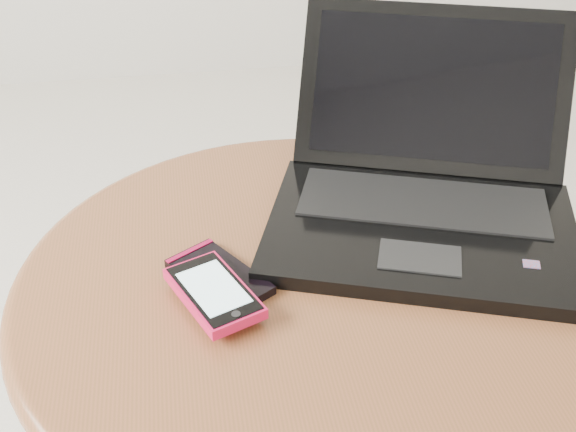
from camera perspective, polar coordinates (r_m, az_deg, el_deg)
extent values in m
cylinder|color=#512A14|center=(1.01, 1.31, -16.41)|extent=(0.11, 0.11, 0.47)
cylinder|color=brown|center=(0.83, 1.53, -5.26)|extent=(0.64, 0.64, 0.03)
torus|color=brown|center=(0.83, 1.53, -5.26)|extent=(0.67, 0.67, 0.03)
cube|color=black|center=(0.88, 10.45, -1.22)|extent=(0.43, 0.36, 0.02)
cube|color=black|center=(0.92, 10.61, 1.11)|extent=(0.33, 0.21, 0.00)
cube|color=black|center=(0.82, 10.39, -3.24)|extent=(0.11, 0.08, 0.00)
cube|color=red|center=(0.84, 18.69, -3.63)|extent=(0.02, 0.02, 0.00)
cube|color=black|center=(1.00, 11.38, 9.82)|extent=(0.38, 0.24, 0.20)
cube|color=black|center=(0.99, 11.39, 9.85)|extent=(0.33, 0.20, 0.16)
cube|color=black|center=(0.81, -5.46, -4.80)|extent=(0.12, 0.14, 0.01)
cube|color=#A40B39|center=(0.84, -7.77, -2.74)|extent=(0.06, 0.04, 0.00)
cube|color=#E1154A|center=(0.77, -5.89, -6.08)|extent=(0.10, 0.13, 0.01)
cube|color=black|center=(0.77, -5.92, -5.69)|extent=(0.10, 0.13, 0.00)
cube|color=silver|center=(0.76, -5.92, -5.64)|extent=(0.08, 0.10, 0.00)
cylinder|color=black|center=(0.73, -4.13, -7.73)|extent=(0.01, 0.01, 0.00)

